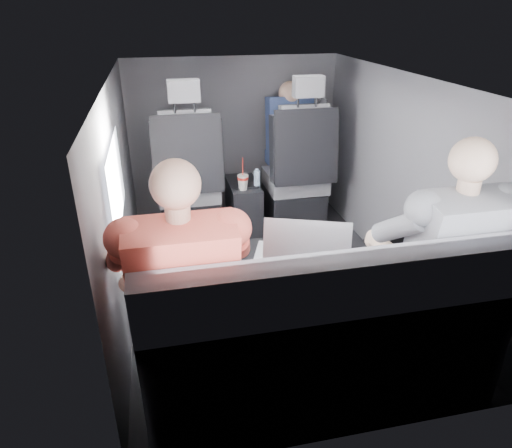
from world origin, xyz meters
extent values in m
plane|color=black|center=(0.00, 0.00, 0.00)|extent=(2.60, 2.60, 0.00)
plane|color=#B2B2AD|center=(0.00, 0.00, 1.35)|extent=(2.60, 2.60, 0.00)
cube|color=#56565B|center=(-0.90, 0.00, 0.68)|extent=(0.02, 2.60, 1.35)
cube|color=#56565B|center=(0.90, 0.00, 0.68)|extent=(0.02, 2.60, 1.35)
cube|color=#56565B|center=(0.00, 1.30, 0.68)|extent=(1.80, 0.02, 1.35)
cube|color=#56565B|center=(0.00, -1.30, 0.68)|extent=(1.80, 0.02, 1.35)
cube|color=white|center=(-0.88, -0.30, 0.90)|extent=(0.02, 0.75, 0.42)
cube|color=black|center=(0.45, 0.67, 0.80)|extent=(0.35, 0.11, 0.59)
cube|color=black|center=(-0.45, 0.92, 0.15)|extent=(0.46, 0.48, 0.30)
cube|color=slate|center=(-0.45, 0.90, 0.38)|extent=(0.48, 0.46, 0.14)
cube|color=slate|center=(-0.45, 0.70, 0.75)|extent=(0.38, 0.18, 0.61)
cube|color=black|center=(-0.67, 0.70, 0.72)|extent=(0.08, 0.21, 0.53)
cube|color=black|center=(-0.23, 0.70, 0.72)|extent=(0.08, 0.21, 0.53)
cube|color=black|center=(-0.45, 0.64, 0.74)|extent=(0.50, 0.11, 0.58)
cube|color=slate|center=(-0.45, 0.66, 1.19)|extent=(0.22, 0.10, 0.15)
cube|color=black|center=(0.45, 0.92, 0.15)|extent=(0.46, 0.48, 0.30)
cube|color=slate|center=(0.45, 0.90, 0.38)|extent=(0.48, 0.46, 0.14)
cube|color=slate|center=(0.45, 0.70, 0.75)|extent=(0.38, 0.18, 0.61)
cube|color=black|center=(0.23, 0.70, 0.72)|extent=(0.08, 0.21, 0.53)
cube|color=black|center=(0.67, 0.70, 0.72)|extent=(0.08, 0.21, 0.53)
cube|color=black|center=(0.45, 0.64, 0.74)|extent=(0.50, 0.11, 0.58)
cube|color=slate|center=(0.45, 0.66, 1.19)|extent=(0.22, 0.10, 0.15)
cube|color=black|center=(0.00, 0.88, 0.20)|extent=(0.24, 0.48, 0.40)
cylinder|color=black|center=(-0.05, 0.76, 0.41)|extent=(0.09, 0.09, 0.01)
cylinder|color=black|center=(0.06, 0.76, 0.41)|extent=(0.09, 0.09, 0.01)
cube|color=slate|center=(0.00, -1.02, 0.23)|extent=(1.60, 0.50, 0.45)
cube|color=slate|center=(0.00, -1.25, 0.68)|extent=(1.60, 0.17, 0.47)
cylinder|color=red|center=(-0.03, 0.73, 0.50)|extent=(0.09, 0.09, 0.02)
cylinder|color=white|center=(-0.03, 0.73, 0.52)|extent=(0.09, 0.09, 0.01)
cylinder|color=red|center=(-0.03, 0.73, 0.59)|extent=(0.01, 0.01, 0.14)
cylinder|color=#ABC9E7|center=(0.09, 0.78, 0.46)|extent=(0.05, 0.05, 0.13)
cylinder|color=#ABC9E7|center=(0.09, 0.78, 0.54)|extent=(0.03, 0.03, 0.02)
cube|color=white|center=(-0.63, -0.79, 0.59)|extent=(0.43, 0.37, 0.02)
cube|color=silver|center=(-0.63, -0.80, 0.60)|extent=(0.33, 0.24, 0.00)
cube|color=white|center=(-0.63, -0.71, 0.60)|extent=(0.12, 0.09, 0.00)
cube|color=white|center=(-0.63, -0.95, 0.72)|extent=(0.37, 0.19, 0.25)
cube|color=white|center=(-0.63, -0.95, 0.72)|extent=(0.32, 0.16, 0.22)
cube|color=silver|center=(-0.04, -0.71, 0.59)|extent=(0.47, 0.40, 0.02)
cube|color=silver|center=(-0.04, -0.72, 0.60)|extent=(0.36, 0.25, 0.00)
cube|color=silver|center=(-0.04, -0.62, 0.60)|extent=(0.13, 0.10, 0.00)
cube|color=silver|center=(-0.04, -0.88, 0.73)|extent=(0.40, 0.21, 0.26)
cube|color=white|center=(-0.04, -0.87, 0.73)|extent=(0.35, 0.18, 0.22)
cube|color=black|center=(0.54, -0.73, 0.59)|extent=(0.35, 0.24, 0.02)
cube|color=black|center=(0.54, -0.74, 0.60)|extent=(0.28, 0.13, 0.00)
cube|color=black|center=(0.54, -0.66, 0.60)|extent=(0.10, 0.05, 0.00)
cube|color=black|center=(0.54, -0.88, 0.71)|extent=(0.35, 0.07, 0.23)
cube|color=white|center=(0.54, -0.87, 0.71)|extent=(0.30, 0.06, 0.20)
cube|color=#35363B|center=(-0.72, -0.90, 0.52)|extent=(0.15, 0.45, 0.13)
cube|color=#35363B|center=(-0.49, -0.90, 0.52)|extent=(0.15, 0.45, 0.13)
cube|color=#35363B|center=(-0.72, -0.67, 0.23)|extent=(0.13, 0.13, 0.45)
cube|color=#35363B|center=(-0.49, -0.67, 0.23)|extent=(0.13, 0.13, 0.45)
cube|color=#E4524B|center=(-0.61, -1.10, 0.76)|extent=(0.41, 0.27, 0.55)
sphere|color=tan|center=(-0.61, -1.07, 1.16)|extent=(0.18, 0.18, 0.18)
cylinder|color=tan|center=(-0.81, -0.82, 0.67)|extent=(0.11, 0.28, 0.12)
cylinder|color=tan|center=(-0.40, -0.82, 0.67)|extent=(0.11, 0.28, 0.12)
cube|color=navy|center=(0.46, -0.90, 0.52)|extent=(0.15, 0.45, 0.13)
cube|color=navy|center=(0.68, -0.90, 0.52)|extent=(0.15, 0.45, 0.13)
cube|color=navy|center=(0.46, -0.66, 0.23)|extent=(0.13, 0.13, 0.45)
cube|color=navy|center=(0.68, -0.66, 0.23)|extent=(0.13, 0.13, 0.45)
cube|color=slate|center=(0.57, -1.10, 0.77)|extent=(0.41, 0.28, 0.56)
sphere|color=beige|center=(0.57, -1.07, 1.17)|extent=(0.18, 0.18, 0.18)
cylinder|color=beige|center=(0.36, -0.82, 0.68)|extent=(0.12, 0.28, 0.12)
cylinder|color=beige|center=(0.77, -0.82, 0.68)|extent=(0.12, 0.28, 0.12)
cube|color=navy|center=(0.44, 1.08, 0.78)|extent=(0.38, 0.24, 0.54)
sphere|color=tan|center=(0.44, 1.10, 1.07)|extent=(0.19, 0.19, 0.19)
cube|color=navy|center=(0.44, 1.14, 0.49)|extent=(0.32, 0.38, 0.11)
camera|label=1|loc=(-0.65, -2.59, 1.73)|focal=32.00mm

